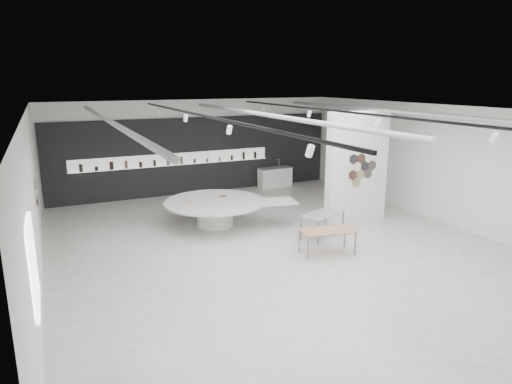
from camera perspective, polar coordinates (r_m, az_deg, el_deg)
name	(u,v)px	position (r m, az deg, el deg)	size (l,w,h in m)	color
room	(272,174)	(12.40, 2.05, 2.27)	(12.02, 14.02, 3.82)	beige
back_wall_display	(196,156)	(18.85, -7.51, 4.52)	(11.80, 0.27, 3.10)	black
partition_column	(357,167)	(15.18, 12.53, 3.04)	(2.20, 0.38, 3.60)	white
display_island	(217,209)	(14.61, -4.88, -2.19)	(4.36, 3.79, 0.83)	white
sample_table_wood	(327,232)	(12.37, 8.91, -4.94)	(1.51, 0.94, 0.66)	#A47155
sample_table_stone	(323,215)	(13.67, 8.33, -2.91)	(1.55, 1.19, 0.72)	gray
kitchen_counter	(275,177)	(19.98, 2.38, 1.89)	(1.51, 0.63, 1.17)	white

